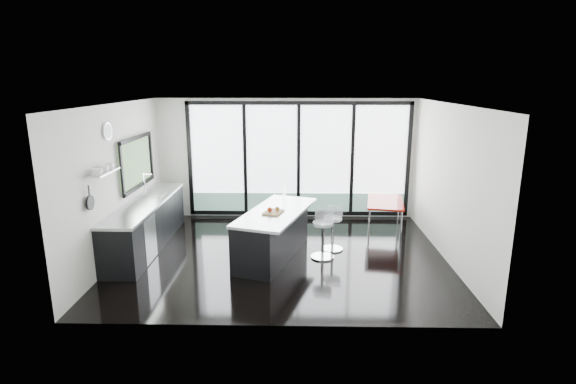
{
  "coord_description": "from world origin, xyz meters",
  "views": [
    {
      "loc": [
        0.28,
        -7.89,
        3.2
      ],
      "look_at": [
        0.1,
        0.3,
        1.15
      ],
      "focal_mm": 28.0,
      "sensor_mm": 36.0,
      "label": 1
    }
  ],
  "objects_px": {
    "bar_stool_near": "(323,240)",
    "island": "(273,233)",
    "red_table": "(384,216)",
    "bar_stool_far": "(333,234)"
  },
  "relations": [
    {
      "from": "bar_stool_near",
      "to": "red_table",
      "type": "relative_size",
      "value": 0.54
    },
    {
      "from": "bar_stool_near",
      "to": "red_table",
      "type": "height_order",
      "value": "same"
    },
    {
      "from": "bar_stool_near",
      "to": "island",
      "type": "bearing_deg",
      "value": -173.06
    },
    {
      "from": "bar_stool_near",
      "to": "bar_stool_far",
      "type": "relative_size",
      "value": 1.06
    },
    {
      "from": "island",
      "to": "red_table",
      "type": "relative_size",
      "value": 1.84
    },
    {
      "from": "red_table",
      "to": "island",
      "type": "bearing_deg",
      "value": -148.1
    },
    {
      "from": "bar_stool_far",
      "to": "red_table",
      "type": "distance_m",
      "value": 1.61
    },
    {
      "from": "island",
      "to": "bar_stool_far",
      "type": "bearing_deg",
      "value": 17.96
    },
    {
      "from": "red_table",
      "to": "bar_stool_far",
      "type": "bearing_deg",
      "value": -137.84
    },
    {
      "from": "bar_stool_near",
      "to": "bar_stool_far",
      "type": "distance_m",
      "value": 0.46
    }
  ]
}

